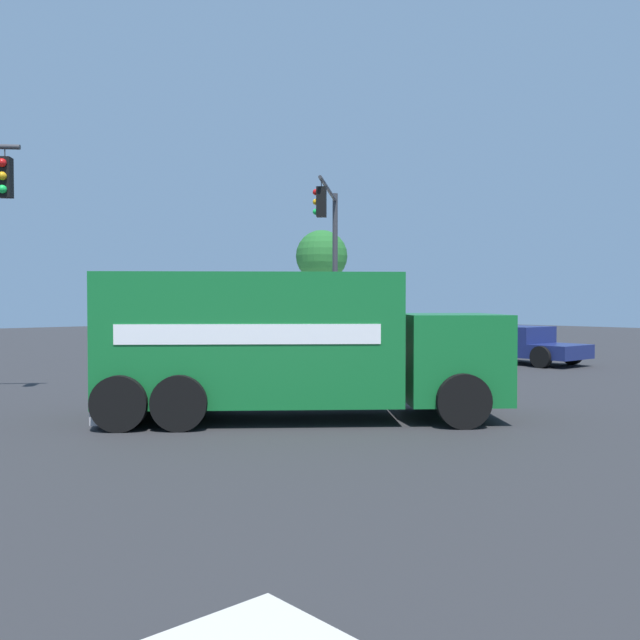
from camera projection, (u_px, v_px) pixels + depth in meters
name	position (u px, v px, depth m)	size (l,w,h in m)	color
ground_plane	(323.00, 405.00, 15.01)	(100.00, 100.00, 0.00)	#2B2B2D
sidewalk_corner_near	(339.00, 346.00, 34.06)	(12.82, 12.82, 0.14)	beige
delivery_truck	(288.00, 343.00, 13.27)	(7.54, 6.86, 2.83)	#146B2D
traffic_light_secondary	(331.00, 246.00, 24.35)	(3.79, 3.29, 6.29)	#38383D
pickup_navy	(517.00, 344.00, 25.24)	(2.46, 5.29, 1.38)	navy
pedestrian_near_corner	(312.00, 325.00, 32.95)	(0.40, 0.40, 1.75)	#4C4C51
picket_fence_run	(264.00, 331.00, 38.60)	(6.94, 0.05, 0.95)	silver
shade_tree_near	(322.00, 257.00, 36.63)	(2.80, 2.80, 6.03)	brown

